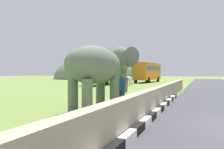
{
  "coord_description": "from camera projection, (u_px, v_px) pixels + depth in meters",
  "views": [
    {
      "loc": [
        -7.46,
        1.88,
        1.66
      ],
      "look_at": [
        1.7,
        5.64,
        1.6
      ],
      "focal_mm": 34.59,
      "sensor_mm": 36.0,
      "label": 1
    }
  ],
  "objects": [
    {
      "name": "bus_orange",
      "position": [
        147.0,
        71.0,
        39.56
      ],
      "size": [
        9.68,
        3.25,
        3.5
      ],
      "color": "orange",
      "rests_on": "ground_plane"
    },
    {
      "name": "hill_east",
      "position": [
        103.0,
        78.0,
        68.66
      ],
      "size": [
        34.94,
        27.95,
        16.98
      ],
      "color": "slate",
      "rests_on": "ground_plane"
    },
    {
      "name": "bus_teal",
      "position": [
        106.0,
        70.0,
        31.55
      ],
      "size": [
        9.38,
        2.67,
        3.5
      ],
      "color": "teal",
      "rests_on": "ground_plane"
    },
    {
      "name": "person_handler",
      "position": [
        122.0,
        88.0,
        10.72
      ],
      "size": [
        0.38,
        0.64,
        1.66
      ],
      "color": "navy",
      "rests_on": "ground_plane"
    },
    {
      "name": "barrier_parapet",
      "position": [
        154.0,
        100.0,
        9.47
      ],
      "size": [
        28.0,
        0.36,
        1.0
      ],
      "primitive_type": "cube",
      "color": "tan",
      "rests_on": "ground_plane"
    },
    {
      "name": "striped_curb",
      "position": [
        149.0,
        119.0,
        7.19
      ],
      "size": [
        16.2,
        0.2,
        0.24
      ],
      "color": "white",
      "rests_on": "ground_plane"
    },
    {
      "name": "cow_near",
      "position": [
        128.0,
        79.0,
        28.37
      ],
      "size": [
        1.87,
        1.25,
        1.23
      ],
      "color": "beige",
      "rests_on": "ground_plane"
    },
    {
      "name": "elephant",
      "position": [
        100.0,
        66.0,
        9.85
      ],
      "size": [
        4.08,
        3.0,
        2.99
      ],
      "color": "slate",
      "rests_on": "ground_plane"
    }
  ]
}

